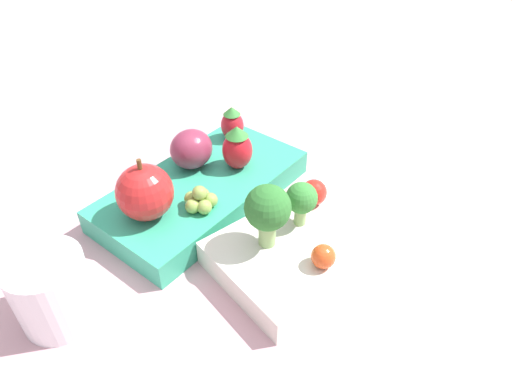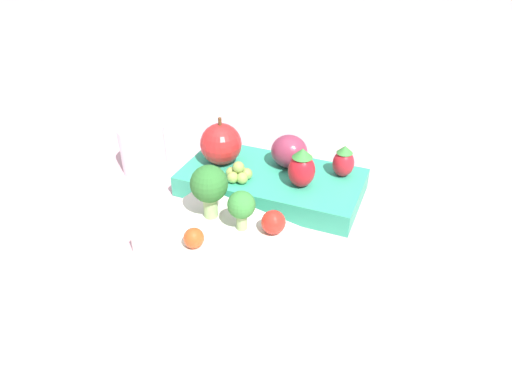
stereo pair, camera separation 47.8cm
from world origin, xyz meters
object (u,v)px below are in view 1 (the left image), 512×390
at_px(cherry_tomato_1, 314,192).
at_px(strawberry_1, 237,148).
at_px(broccoli_floret_1, 301,199).
at_px(bento_box_savoury, 316,240).
at_px(drinking_cup, 52,290).
at_px(cherry_tomato_0, 323,256).
at_px(plum, 193,148).
at_px(strawberry_0, 232,124).
at_px(bento_box_fruit, 203,190).
at_px(apple, 145,192).
at_px(grape_cluster, 200,200).
at_px(broccoli_floret_0, 268,210).

height_order(cherry_tomato_1, strawberry_1, strawberry_1).
xyz_separation_m(broccoli_floret_1, strawberry_1, (-0.02, -0.11, -0.00)).
relative_size(bento_box_savoury, drinking_cup, 3.25).
distance_m(cherry_tomato_0, drinking_cup, 0.22).
distance_m(cherry_tomato_1, plum, 0.14).
bearing_deg(plum, strawberry_0, -173.13).
distance_m(strawberry_0, drinking_cup, 0.27).
xyz_separation_m(bento_box_fruit, apple, (0.07, 0.00, 0.04)).
bearing_deg(grape_cluster, drinking_cup, -1.80).
distance_m(bento_box_savoury, cherry_tomato_0, 0.05).
bearing_deg(plum, cherry_tomato_1, 105.57).
bearing_deg(broccoli_floret_1, plum, -87.98).
bearing_deg(strawberry_0, bento_box_fruit, 23.48).
relative_size(bento_box_fruit, apple, 3.72).
distance_m(broccoli_floret_1, strawberry_1, 0.11).
bearing_deg(grape_cluster, bento_box_savoury, 117.27).
bearing_deg(cherry_tomato_1, apple, -40.14).
relative_size(broccoli_floret_1, cherry_tomato_0, 2.14).
xyz_separation_m(bento_box_savoury, strawberry_1, (-0.02, -0.13, 0.04)).
height_order(bento_box_savoury, broccoli_floret_0, broccoli_floret_0).
bearing_deg(bento_box_savoury, drinking_cup, -27.74).
relative_size(cherry_tomato_0, apple, 0.33).
xyz_separation_m(broccoli_floret_1, drinking_cup, (0.20, -0.09, -0.02)).
relative_size(bento_box_fruit, strawberry_1, 4.70).
bearing_deg(strawberry_1, cherry_tomato_0, 71.04).
bearing_deg(plum, cherry_tomato_0, 82.98).
distance_m(strawberry_1, drinking_cup, 0.23).
bearing_deg(cherry_tomato_1, cherry_tomato_0, 42.87).
bearing_deg(strawberry_1, strawberry_0, -129.39).
bearing_deg(cherry_tomato_1, grape_cluster, -42.57).
bearing_deg(apple, grape_cluster, 145.26).
bearing_deg(broccoli_floret_1, apple, -51.25).
bearing_deg(apple, strawberry_1, 176.71).
bearing_deg(broccoli_floret_1, cherry_tomato_1, -164.40).
relative_size(broccoli_floret_0, grape_cluster, 1.85).
bearing_deg(cherry_tomato_0, apple, -68.93).
bearing_deg(bento_box_fruit, drinking_cup, 8.66).
relative_size(bento_box_savoury, plum, 4.45).
relative_size(apple, grape_cluster, 1.89).
height_order(plum, grape_cluster, plum).
height_order(cherry_tomato_0, grape_cluster, grape_cluster).
bearing_deg(broccoli_floret_0, broccoli_floret_1, 173.47).
height_order(broccoli_floret_1, drinking_cup, broccoli_floret_1).
bearing_deg(drinking_cup, broccoli_floret_1, 156.10).
height_order(cherry_tomato_1, plum, plum).
relative_size(broccoli_floret_0, plum, 1.31).
bearing_deg(cherry_tomato_1, bento_box_savoury, 43.73).
bearing_deg(plum, bento_box_savoury, 93.06).
relative_size(cherry_tomato_1, plum, 0.55).
height_order(bento_box_fruit, strawberry_1, strawberry_1).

